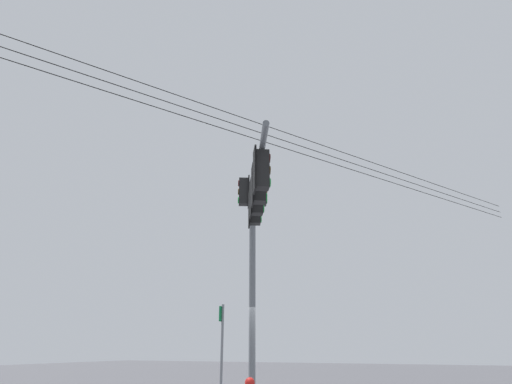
{
  "coord_description": "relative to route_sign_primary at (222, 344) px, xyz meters",
  "views": [
    {
      "loc": [
        -4.89,
        12.15,
        1.36
      ],
      "look_at": [
        -0.57,
        2.22,
        5.46
      ],
      "focal_mm": 29.0,
      "sensor_mm": 36.0,
      "label": 1
    }
  ],
  "objects": [
    {
      "name": "signal_mast_assembly",
      "position": [
        -0.89,
        -0.12,
        3.42
      ],
      "size": [
        2.99,
        5.21,
        6.71
      ],
      "color": "slate",
      "rests_on": "ground"
    },
    {
      "name": "route_sign_primary",
      "position": [
        0.0,
        0.0,
        0.0
      ],
      "size": [
        0.1,
        0.26,
        2.46
      ],
      "color": "slate",
      "rests_on": "ground"
    },
    {
      "name": "overhead_wire_span",
      "position": [
        -0.95,
        -2.71,
        7.08
      ],
      "size": [
        16.58,
        26.62,
        0.91
      ],
      "color": "black"
    }
  ]
}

